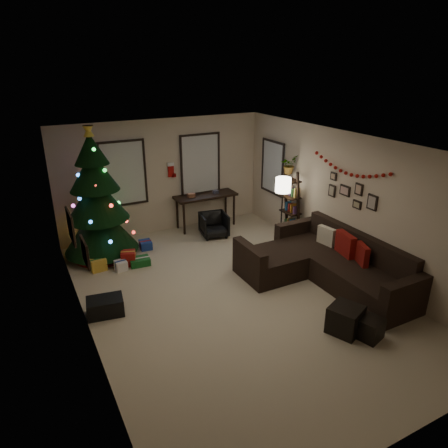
{
  "coord_description": "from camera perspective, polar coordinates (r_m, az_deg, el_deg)",
  "views": [
    {
      "loc": [
        -3.14,
        -5.56,
        3.94
      ],
      "look_at": [
        0.1,
        0.6,
        1.15
      ],
      "focal_mm": 33.05,
      "sensor_mm": 36.0,
      "label": 1
    }
  ],
  "objects": [
    {
      "name": "floor",
      "position": [
        7.5,
        1.48,
        -9.84
      ],
      "size": [
        7.0,
        7.0,
        0.0
      ],
      "primitive_type": "plane",
      "color": "#C1B092",
      "rests_on": "ground"
    },
    {
      "name": "ceiling",
      "position": [
        6.5,
        1.71,
        10.85
      ],
      "size": [
        7.0,
        7.0,
        0.0
      ],
      "primitive_type": "plane",
      "rotation": [
        3.14,
        0.0,
        0.0
      ],
      "color": "white",
      "rests_on": "floor"
    },
    {
      "name": "wall_back",
      "position": [
        9.93,
        -8.39,
        6.5
      ],
      "size": [
        5.0,
        0.0,
        5.0
      ],
      "primitive_type": "plane",
      "rotation": [
        1.57,
        0.0,
        0.0
      ],
      "color": "#C7B398",
      "rests_on": "floor"
    },
    {
      "name": "wall_front",
      "position": [
        4.56,
        24.41,
        -15.03
      ],
      "size": [
        5.0,
        0.0,
        5.0
      ],
      "primitive_type": "plane",
      "rotation": [
        -1.57,
        0.0,
        0.0
      ],
      "color": "#C7B398",
      "rests_on": "floor"
    },
    {
      "name": "wall_left",
      "position": [
        6.16,
        -19.2,
        -4.31
      ],
      "size": [
        0.0,
        7.0,
        7.0
      ],
      "primitive_type": "plane",
      "rotation": [
        1.57,
        0.0,
        1.57
      ],
      "color": "#C7B398",
      "rests_on": "floor"
    },
    {
      "name": "wall_right",
      "position": [
        8.33,
        16.79,
        2.78
      ],
      "size": [
        0.0,
        7.0,
        7.0
      ],
      "primitive_type": "plane",
      "rotation": [
        1.57,
        0.0,
        -1.57
      ],
      "color": "#C7B398",
      "rests_on": "floor"
    },
    {
      "name": "window_back_left",
      "position": [
        9.59,
        -13.76,
        6.8
      ],
      "size": [
        1.05,
        0.06,
        1.5
      ],
      "color": "#728CB2",
      "rests_on": "wall_back"
    },
    {
      "name": "window_back_right",
      "position": [
        10.19,
        -3.32,
        8.26
      ],
      "size": [
        1.05,
        0.06,
        1.5
      ],
      "color": "#728CB2",
      "rests_on": "wall_back"
    },
    {
      "name": "window_right_wall",
      "position": [
        10.16,
        6.79,
        7.8
      ],
      "size": [
        0.06,
        0.9,
        1.3
      ],
      "color": "#728CB2",
      "rests_on": "wall_right"
    },
    {
      "name": "christmas_tree",
      "position": [
        8.87,
        -17.15,
        2.75
      ],
      "size": [
        1.54,
        1.54,
        2.86
      ],
      "rotation": [
        0.0,
        0.0,
        0.29
      ],
      "color": "black",
      "rests_on": "floor"
    },
    {
      "name": "presents",
      "position": [
        8.76,
        -13.24,
        -4.68
      ],
      "size": [
        1.43,
        1.01,
        0.3
      ],
      "rotation": [
        0.0,
        0.0,
        -0.18
      ],
      "color": "navy",
      "rests_on": "floor"
    },
    {
      "name": "sofa",
      "position": [
        8.09,
        13.81,
        -5.54
      ],
      "size": [
        2.11,
        3.05,
        0.92
      ],
      "color": "black",
      "rests_on": "floor"
    },
    {
      "name": "pillow_red_a",
      "position": [
        7.9,
        18.54,
        -4.06
      ],
      "size": [
        0.24,
        0.41,
        0.4
      ],
      "primitive_type": "cube",
      "rotation": [
        0.0,
        0.0,
        -0.37
      ],
      "color": "maroon",
      "rests_on": "sofa"
    },
    {
      "name": "pillow_red_b",
      "position": [
        8.17,
        16.41,
        -2.93
      ],
      "size": [
        0.22,
        0.52,
        0.5
      ],
      "primitive_type": "cube",
      "rotation": [
        0.0,
        0.0,
        -0.19
      ],
      "color": "maroon",
      "rests_on": "sofa"
    },
    {
      "name": "pillow_cream",
      "position": [
        8.52,
        13.98,
        -1.69
      ],
      "size": [
        0.17,
        0.41,
        0.39
      ],
      "primitive_type": "cube",
      "rotation": [
        0.0,
        0.0,
        0.16
      ],
      "color": "beige",
      "rests_on": "sofa"
    },
    {
      "name": "ottoman_near",
      "position": [
        6.77,
        16.41,
        -12.54
      ],
      "size": [
        0.6,
        0.6,
        0.44
      ],
      "primitive_type": "cube",
      "rotation": [
        0.0,
        0.0,
        0.4
      ],
      "color": "black",
      "rests_on": "floor"
    },
    {
      "name": "ottoman_far",
      "position": [
        6.77,
        19.47,
        -13.44
      ],
      "size": [
        0.44,
        0.44,
        0.33
      ],
      "primitive_type": "cube",
      "rotation": [
        0.0,
        0.0,
        0.29
      ],
      "color": "black",
      "rests_on": "floor"
    },
    {
      "name": "desk",
      "position": [
        10.21,
        -2.55,
        3.54
      ],
      "size": [
        1.55,
        0.55,
        0.83
      ],
      "color": "black",
      "rests_on": "floor"
    },
    {
      "name": "desk_chair",
      "position": [
        9.77,
        -1.4,
        -0.1
      ],
      "size": [
        0.64,
        0.61,
        0.58
      ],
      "primitive_type": "imported",
      "rotation": [
        0.0,
        0.0,
        -0.17
      ],
      "color": "black",
      "rests_on": "floor"
    },
    {
      "name": "bookshelf",
      "position": [
        9.45,
        9.27,
        2.32
      ],
      "size": [
        0.3,
        0.5,
        1.71
      ],
      "color": "black",
      "rests_on": "floor"
    },
    {
      "name": "potted_plant",
      "position": [
        9.3,
        9.0,
        8.48
      ],
      "size": [
        0.61,
        0.58,
        0.53
      ],
      "primitive_type": "imported",
      "rotation": [
        0.0,
        0.0,
        0.45
      ],
      "color": "#4C4C4C",
      "rests_on": "bookshelf"
    },
    {
      "name": "floor_lamp",
      "position": [
        9.0,
        8.15,
        4.74
      ],
      "size": [
        0.34,
        0.34,
        1.59
      ],
      "rotation": [
        0.0,
        0.0,
        -0.39
      ],
      "color": "black",
      "rests_on": "floor"
    },
    {
      "name": "art_map",
      "position": [
        6.96,
        -20.45,
        -0.33
      ],
      "size": [
        0.04,
        0.6,
        0.5
      ],
      "color": "black",
      "rests_on": "wall_left"
    },
    {
      "name": "art_abstract",
      "position": [
        5.76,
        -18.67,
        -3.73
      ],
      "size": [
        0.04,
        0.45,
        0.35
      ],
      "color": "black",
      "rests_on": "wall_left"
    },
    {
      "name": "gallery",
      "position": [
        8.2,
        17.21,
        4.07
      ],
      "size": [
        0.03,
        1.25,
        0.54
      ],
      "color": "black",
      "rests_on": "wall_right"
    },
    {
      "name": "garland",
      "position": [
        8.12,
        16.94,
        7.45
      ],
      "size": [
        0.08,
        1.9,
        0.3
      ],
      "primitive_type": null,
      "color": "#A5140C",
      "rests_on": "wall_right"
    },
    {
      "name": "stocking_left",
      "position": [
        9.92,
        -9.34,
        7.19
      ],
      "size": [
        0.2,
        0.05,
        0.36
      ],
      "color": "#990F0C",
      "rests_on": "wall_back"
    },
    {
      "name": "stocking_right",
      "position": [
        9.91,
        -7.32,
        7.48
      ],
      "size": [
        0.2,
        0.05,
        0.36
      ],
      "color": "#990F0C",
      "rests_on": "wall_back"
    },
    {
      "name": "storage_bin",
      "position": [
        7.21,
        -16.1,
        -10.9
      ],
      "size": [
        0.64,
        0.48,
        0.29
      ],
      "primitive_type": "cube",
      "rotation": [
        0.0,
        0.0,
        -0.16
      ],
      "color": "black",
      "rests_on": "floor"
    }
  ]
}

